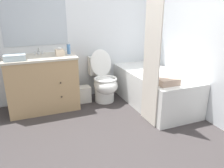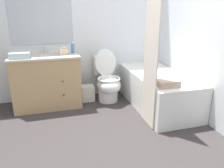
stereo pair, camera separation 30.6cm
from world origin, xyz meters
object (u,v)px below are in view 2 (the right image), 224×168
Objects in this scene: toilet at (108,82)px; bathtub at (157,90)px; sink_faucet at (44,51)px; vanity_cabinet at (47,80)px; hand_towel_folded at (19,55)px; soap_dispenser at (73,48)px; wastebasket at (88,93)px; bath_towel_folded at (168,83)px; tissue_box at (64,51)px.

bathtub is at bearing -31.27° from toilet.
sink_faucet is 1.14m from toilet.
hand_towel_folded reaches higher than vanity_cabinet.
hand_towel_folded is (-0.77, -0.18, -0.04)m from soap_dispenser.
toilet is at bearing 3.74° from hand_towel_folded.
sink_faucet is 0.53× the size of wastebasket.
sink_faucet is at bearing 140.49° from bath_towel_folded.
toilet is 4.72× the size of soap_dispenser.
hand_towel_folded is (-0.98, -0.16, 0.74)m from wastebasket.
soap_dispenser reaches higher than toilet.
tissue_box is at bearing -3.88° from vanity_cabinet.
vanity_cabinet is at bearing -179.32° from wastebasket.
soap_dispenser is 1.58m from bath_towel_folded.
bathtub is at bearing -22.62° from soap_dispenser.
toilet is (0.98, -0.07, -0.09)m from vanity_cabinet.
toilet is at bearing -3.94° from tissue_box.
soap_dispenser is at bearing 3.09° from vanity_cabinet.
soap_dispenser is (0.44, -0.16, 0.05)m from sink_faucet.
toilet reaches higher than bathtub.
vanity_cabinet is at bearing 176.12° from tissue_box.
soap_dispenser reaches higher than bath_towel_folded.
bathtub is 5.91× the size of wastebasket.
bathtub is 10.98× the size of tissue_box.
hand_towel_folded reaches higher than wastebasket.
wastebasket is (-0.33, 0.07, -0.20)m from toilet.
tissue_box is at bearing 139.40° from bath_towel_folded.
soap_dispenser is (0.44, 0.02, 0.49)m from vanity_cabinet.
toilet is 3.06× the size of bath_towel_folded.
bathtub is (1.68, -0.68, -0.60)m from sink_faucet.
bath_towel_folded is (1.08, -1.10, -0.33)m from soap_dispenser.
tissue_box is (0.29, -0.02, 0.46)m from vanity_cabinet.
bathtub is (1.68, -0.50, -0.15)m from vanity_cabinet.
sink_faucet is 1.99m from bath_towel_folded.
wastebasket is at bearing 129.02° from bath_towel_folded.
tissue_box is at bearing -34.54° from sink_faucet.
wastebasket is at bearing 4.44° from tissue_box.
tissue_box is 1.65m from bath_towel_folded.
soap_dispenser is (-1.25, 0.52, 0.64)m from bathtub.
vanity_cabinet is 0.58m from hand_towel_folded.
vanity_cabinet is 0.66m from soap_dispenser.
wastebasket is at bearing -4.38° from soap_dispenser.
vanity_cabinet is at bearing 144.78° from bath_towel_folded.
tissue_box is 0.51× the size of bath_towel_folded.
tissue_box is 0.64m from hand_towel_folded.
bathtub is at bearing -9.65° from hand_towel_folded.
soap_dispenser reaches higher than vanity_cabinet.
wastebasket is 0.81m from soap_dispenser.
soap_dispenser is at bearing 134.66° from bath_towel_folded.
soap_dispenser reaches higher than tissue_box.
bathtub is 0.68m from bath_towel_folded.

